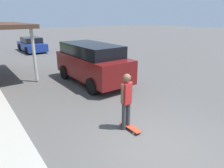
{
  "coord_description": "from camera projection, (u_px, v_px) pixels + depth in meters",
  "views": [
    {
      "loc": [
        -3.7,
        -2.78,
        3.33
      ],
      "look_at": [
        0.55,
        2.96,
        0.9
      ],
      "focal_mm": 32.0,
      "sensor_mm": 36.0,
      "label": 1
    }
  ],
  "objects": [
    {
      "name": "skateboard",
      "position": [
        130.0,
        127.0,
        6.16
      ],
      "size": [
        0.23,
        0.81,
        0.1
      ],
      "color": "#B73D23",
      "rests_on": "ground_plane"
    },
    {
      "name": "ground_plane",
      "position": [
        162.0,
        149.0,
        5.27
      ],
      "size": [
        120.0,
        120.0,
        0.0
      ],
      "primitive_type": "plane",
      "color": "#54514F"
    },
    {
      "name": "suv_parked",
      "position": [
        92.0,
        62.0,
        10.29
      ],
      "size": [
        2.09,
        4.72,
        2.01
      ],
      "color": "maroon",
      "rests_on": "ground_plane"
    },
    {
      "name": "car_down_street",
      "position": [
        32.0,
        45.0,
        19.8
      ],
      "size": [
        1.92,
        4.42,
        1.39
      ],
      "color": "navy",
      "rests_on": "ground_plane"
    },
    {
      "name": "skateboarder",
      "position": [
        126.0,
        99.0,
        5.93
      ],
      "size": [
        0.41,
        0.24,
        1.78
      ],
      "color": "#38383D",
      "rests_on": "ground_plane"
    }
  ]
}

